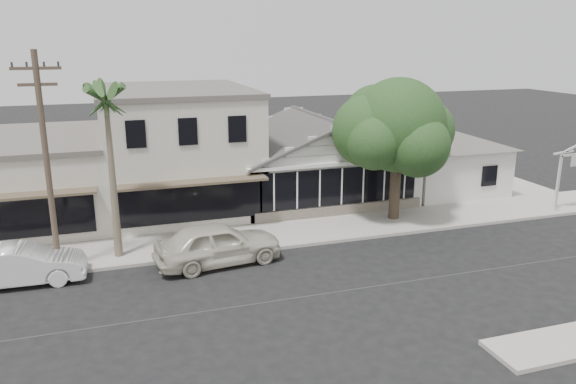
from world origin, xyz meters
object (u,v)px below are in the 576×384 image
object	(u,v)px
utility_pole	(47,160)
car_1	(21,265)
car_0	(218,244)
shade_tree	(395,128)

from	to	relation	value
utility_pole	car_1	distance (m)	4.25
utility_pole	car_0	size ratio (longest dim) A/B	1.67
utility_pole	shade_tree	distance (m)	16.54
utility_pole	car_0	xyz separation A→B (m)	(6.46, -1.03, -3.87)
car_0	shade_tree	bearing A→B (deg)	-79.98
utility_pole	car_1	xyz separation A→B (m)	(-1.30, -0.62, -4.00)
car_1	shade_tree	distance (m)	18.38
utility_pole	car_0	bearing A→B (deg)	-9.08
car_0	car_1	world-z (taller)	car_0
utility_pole	car_0	distance (m)	7.60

